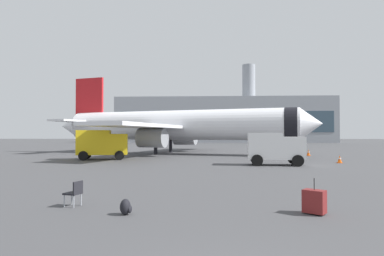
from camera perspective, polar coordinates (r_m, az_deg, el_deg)
airplane_at_gate at (r=42.74m, az=-2.74°, el=0.44°), size 35.19×32.09×10.50m
service_truck at (r=34.07m, az=-15.21°, el=-2.55°), size 5.16×3.36×2.90m
cargo_van at (r=27.53m, az=14.05°, el=-3.21°), size 4.55×2.64×2.60m
safety_cone_near at (r=41.19m, az=19.37°, el=-4.00°), size 0.44×0.44×0.75m
safety_cone_mid at (r=31.55m, az=24.04°, el=-4.92°), size 0.44×0.44×0.66m
rolling_suitcase at (r=11.08m, az=20.28°, el=-11.74°), size 0.75×0.71×1.10m
traveller_backpack at (r=10.56m, az=-11.31°, el=-13.19°), size 0.36×0.40×0.48m
gate_chair at (r=12.14m, az=-19.52°, el=-10.30°), size 0.59×0.59×0.86m
terminal_building at (r=114.70m, az=5.45°, el=1.30°), size 70.19×22.04×26.60m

